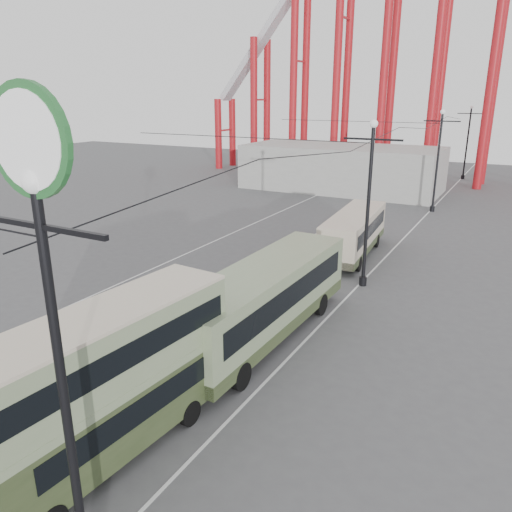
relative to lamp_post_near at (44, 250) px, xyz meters
The scene contains 11 objects.
ground 10.11m from the lamp_post_near, 151.82° to the left, with size 160.00×160.00×0.00m, color #4C4C4E.
road_markings 24.87m from the lamp_post_near, 105.88° to the left, with size 12.52×120.00×0.01m.
lamp_post_near is the anchor object (origin of this frame).
lamp_post_mid 21.24m from the lamp_post_near, 90.00° to the left, with size 3.20×0.44×9.32m.
lamp_post_far 43.12m from the lamp_post_near, 90.00° to the left, with size 3.20×0.44×9.32m.
lamp_post_distant 65.08m from the lamp_post_near, 90.00° to the left, with size 3.20×0.44×9.32m.
fairground_shed 51.61m from the lamp_post_near, 103.06° to the left, with size 22.00×10.00×5.00m, color #969691.
double_decker_bus 6.61m from the lamp_post_near, 126.44° to the left, with size 2.94×9.00×4.75m.
single_decker_green 13.89m from the lamp_post_near, 99.00° to the left, with size 3.01×12.16×3.42m.
single_decker_cream 27.00m from the lamp_post_near, 95.03° to the left, with size 3.16×9.70×2.97m.
pedestrian 10.70m from the lamp_post_near, 121.50° to the left, with size 0.63×0.42×1.74m, color #222327.
Camera 1 is at (13.12, -8.73, 10.54)m, focal length 35.00 mm.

